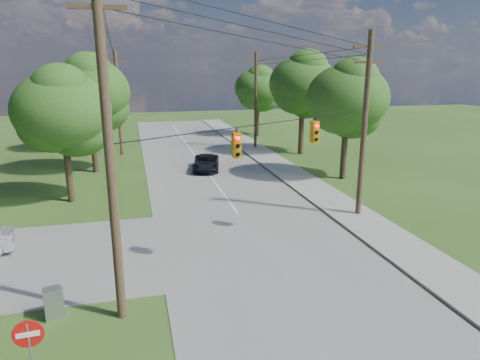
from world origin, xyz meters
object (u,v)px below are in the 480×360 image
object	(u,v)px
pole_ne	(365,123)
pole_north_e	(256,100)
do_not_enter_sign	(29,342)
pole_sw	(109,144)
pole_north_w	(118,103)
car_main_north	(206,163)
control_cabinet	(54,303)

from	to	relation	value
pole_ne	pole_north_e	distance (m)	22.00
pole_ne	do_not_enter_sign	size ratio (longest dim) A/B	4.45
pole_sw	pole_ne	world-z (taller)	pole_sw
pole_sw	pole_ne	size ratio (longest dim) A/B	1.14
pole_north_e	pole_north_w	world-z (taller)	same
car_main_north	do_not_enter_sign	xyz separation A→B (m)	(-8.81, -24.40, 1.05)
pole_north_e	control_cabinet	xyz separation A→B (m)	(-15.80, -29.10, -4.56)
pole_sw	control_cabinet	bearing A→B (deg)	167.87
pole_north_e	pole_north_w	bearing A→B (deg)	180.00
pole_north_e	do_not_enter_sign	bearing A→B (deg)	-115.37
pole_sw	car_main_north	world-z (taller)	pole_sw
pole_north_e	do_not_enter_sign	xyz separation A→B (m)	(-15.67, -33.04, -3.41)
pole_sw	pole_north_e	xyz separation A→B (m)	(13.50, 29.60, -1.10)
pole_north_w	car_main_north	bearing A→B (deg)	-50.81
car_main_north	control_cabinet	xyz separation A→B (m)	(-8.95, -20.46, -0.10)
pole_north_e	pole_north_w	size ratio (longest dim) A/B	1.00
pole_north_w	car_main_north	size ratio (longest dim) A/B	2.17
pole_ne	car_main_north	world-z (taller)	pole_ne
pole_sw	control_cabinet	distance (m)	6.13
car_main_north	pole_ne	bearing A→B (deg)	-50.96
pole_ne	car_main_north	distance (m)	15.76
pole_ne	do_not_enter_sign	distance (m)	19.53
pole_ne	control_cabinet	world-z (taller)	pole_ne
pole_ne	pole_north_e	bearing A→B (deg)	90.00
pole_sw	pole_ne	bearing A→B (deg)	29.38
car_main_north	do_not_enter_sign	size ratio (longest dim) A/B	1.95
car_main_north	do_not_enter_sign	bearing A→B (deg)	-97.98
car_main_north	control_cabinet	world-z (taller)	car_main_north
car_main_north	pole_north_e	bearing A→B (deg)	63.45
pole_sw	car_main_north	bearing A→B (deg)	72.41
control_cabinet	pole_north_e	bearing A→B (deg)	47.51
car_main_north	pole_north_w	bearing A→B (deg)	141.07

